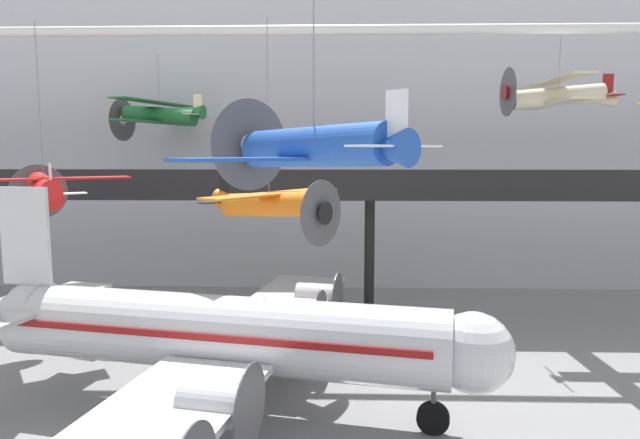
% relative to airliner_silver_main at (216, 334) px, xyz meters
% --- Properties ---
extents(hangar_back_wall, '(140.00, 3.00, 24.21)m').
position_rel_airliner_silver_main_xyz_m(hangar_back_wall, '(7.40, 23.86, 8.70)').
color(hangar_back_wall, silver).
rests_on(hangar_back_wall, ground).
extents(mezzanine_walkway, '(110.00, 3.20, 9.96)m').
position_rel_airliner_silver_main_xyz_m(mezzanine_walkway, '(7.40, 14.65, 4.89)').
color(mezzanine_walkway, black).
rests_on(mezzanine_walkway, ground).
extents(ceiling_truss_beam, '(120.00, 0.60, 0.60)m').
position_rel_airliner_silver_main_xyz_m(ceiling_truss_beam, '(7.40, 11.47, 14.85)').
color(ceiling_truss_beam, silver).
extents(airliner_silver_main, '(24.58, 28.34, 9.55)m').
position_rel_airliner_silver_main_xyz_m(airliner_silver_main, '(0.00, 0.00, 0.00)').
color(airliner_silver_main, silver).
rests_on(airliner_silver_main, ground).
extents(suspended_plane_orange_highwing, '(7.67, 8.32, 11.25)m').
position_rel_airliner_silver_main_xyz_m(suspended_plane_orange_highwing, '(1.59, 6.03, 5.02)').
color(suspended_plane_orange_highwing, orange).
extents(suspended_plane_cream_biplane, '(6.76, 8.27, 4.76)m').
position_rel_airliner_silver_main_xyz_m(suspended_plane_cream_biplane, '(18.39, 11.98, 11.03)').
color(suspended_plane_cream_biplane, beige).
extents(suspended_plane_red_highwing, '(8.29, 7.56, 10.62)m').
position_rel_airliner_silver_main_xyz_m(suspended_plane_red_highwing, '(-10.44, 6.43, 5.72)').
color(suspended_plane_red_highwing, red).
extents(suspended_plane_blue_trainer, '(7.54, 7.52, 8.13)m').
position_rel_airliner_silver_main_xyz_m(suspended_plane_blue_trainer, '(4.42, -5.95, 7.84)').
color(suspended_plane_blue_trainer, '#1E4CAD').
extents(suspended_plane_green_biplane, '(7.24, 8.60, 6.10)m').
position_rel_airliner_silver_main_xyz_m(suspended_plane_green_biplane, '(-7.60, 17.64, 10.28)').
color(suspended_plane_green_biplane, '#1E6B33').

